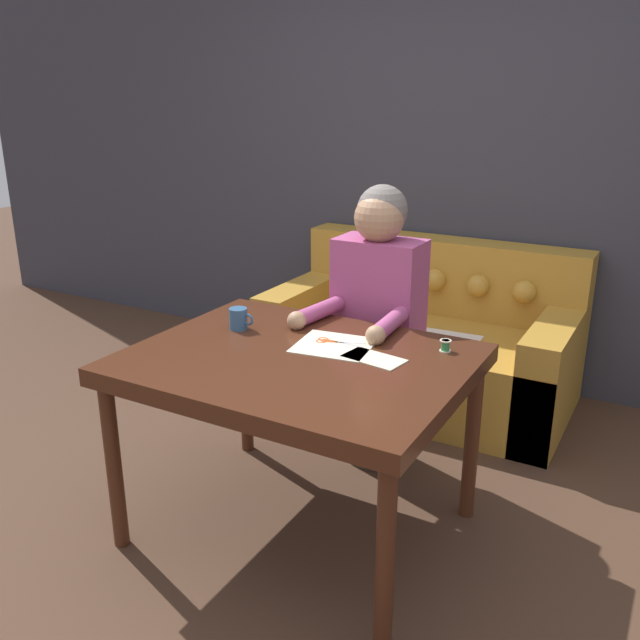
# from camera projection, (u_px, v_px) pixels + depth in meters

# --- Properties ---
(ground_plane) EXTENTS (16.00, 16.00, 0.00)m
(ground_plane) POSITION_uv_depth(u_px,v_px,m) (273.00, 515.00, 2.87)
(ground_plane) COLOR #4C3323
(wall_back) EXTENTS (8.00, 0.06, 2.60)m
(wall_back) POSITION_uv_depth(u_px,v_px,m) (443.00, 163.00, 4.03)
(wall_back) COLOR #383842
(wall_back) RESTS_ON ground_plane
(dining_table) EXTENTS (1.25, 0.98, 0.76)m
(dining_table) POSITION_uv_depth(u_px,v_px,m) (298.00, 374.00, 2.57)
(dining_table) COLOR #472314
(dining_table) RESTS_ON ground_plane
(couch) EXTENTS (1.69, 0.91, 0.88)m
(couch) POSITION_uv_depth(u_px,v_px,m) (422.00, 345.00, 3.93)
(couch) COLOR #B7842D
(couch) RESTS_ON ground_plane
(person) EXTENTS (0.44, 0.59, 1.33)m
(person) POSITION_uv_depth(u_px,v_px,m) (377.00, 326.00, 3.10)
(person) COLOR #33281E
(person) RESTS_ON ground_plane
(pattern_paper_main) EXTENTS (0.33, 0.31, 0.00)m
(pattern_paper_main) POSITION_uv_depth(u_px,v_px,m) (334.00, 345.00, 2.64)
(pattern_paper_main) COLOR beige
(pattern_paper_main) RESTS_ON dining_table
(pattern_paper_offcut) EXTENTS (0.24, 0.16, 0.00)m
(pattern_paper_offcut) POSITION_uv_depth(u_px,v_px,m) (374.00, 358.00, 2.51)
(pattern_paper_offcut) COLOR beige
(pattern_paper_offcut) RESTS_ON dining_table
(scissors) EXTENTS (0.20, 0.09, 0.01)m
(scissors) POSITION_uv_depth(u_px,v_px,m) (332.00, 342.00, 2.68)
(scissors) COLOR silver
(scissors) RESTS_ON dining_table
(mug) EXTENTS (0.11, 0.08, 0.09)m
(mug) POSITION_uv_depth(u_px,v_px,m) (239.00, 319.00, 2.81)
(mug) COLOR #335B84
(mug) RESTS_ON dining_table
(thread_spool) EXTENTS (0.04, 0.04, 0.05)m
(thread_spool) POSITION_uv_depth(u_px,v_px,m) (445.00, 346.00, 2.58)
(thread_spool) COLOR #338C4C
(thread_spool) RESTS_ON dining_table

